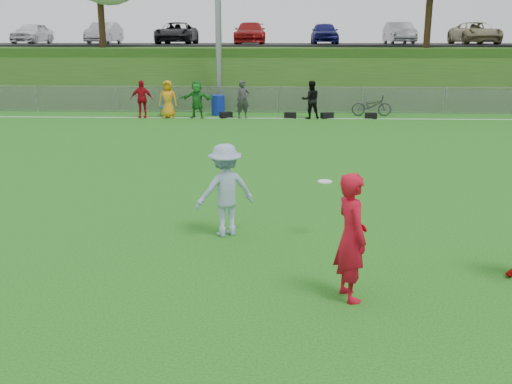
{
  "coord_description": "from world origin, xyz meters",
  "views": [
    {
      "loc": [
        -0.03,
        -7.93,
        3.61
      ],
      "look_at": [
        -0.36,
        0.5,
        1.3
      ],
      "focal_mm": 40.0,
      "sensor_mm": 36.0,
      "label": 1
    }
  ],
  "objects_px": {
    "player_red_left": "(351,237)",
    "bicycle": "(372,106)",
    "recycling_bin": "(218,105)",
    "player_blue": "(225,190)",
    "frisbee": "(325,182)"
  },
  "relations": [
    {
      "from": "player_red_left",
      "to": "bicycle",
      "type": "height_order",
      "value": "player_red_left"
    },
    {
      "from": "player_red_left",
      "to": "recycling_bin",
      "type": "xyz_separation_m",
      "value": [
        -3.89,
        19.42,
        -0.45
      ]
    },
    {
      "from": "recycling_bin",
      "to": "player_blue",
      "type": "bearing_deg",
      "value": -83.57
    },
    {
      "from": "player_red_left",
      "to": "frisbee",
      "type": "distance_m",
      "value": 2.59
    },
    {
      "from": "player_red_left",
      "to": "player_blue",
      "type": "distance_m",
      "value": 3.29
    },
    {
      "from": "player_blue",
      "to": "bicycle",
      "type": "height_order",
      "value": "player_blue"
    },
    {
      "from": "player_red_left",
      "to": "recycling_bin",
      "type": "distance_m",
      "value": 19.81
    },
    {
      "from": "frisbee",
      "to": "recycling_bin",
      "type": "relative_size",
      "value": 0.28
    },
    {
      "from": "player_blue",
      "to": "frisbee",
      "type": "relative_size",
      "value": 6.54
    },
    {
      "from": "frisbee",
      "to": "player_blue",
      "type": "bearing_deg",
      "value": 179.24
    },
    {
      "from": "player_blue",
      "to": "recycling_bin",
      "type": "height_order",
      "value": "player_blue"
    },
    {
      "from": "bicycle",
      "to": "player_blue",
      "type": "bearing_deg",
      "value": 164.99
    },
    {
      "from": "player_red_left",
      "to": "frisbee",
      "type": "xyz_separation_m",
      "value": [
        -0.17,
        2.58,
        0.14
      ]
    },
    {
      "from": "recycling_bin",
      "to": "bicycle",
      "type": "height_order",
      "value": "bicycle"
    },
    {
      "from": "player_blue",
      "to": "player_red_left",
      "type": "bearing_deg",
      "value": 101.37
    }
  ]
}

